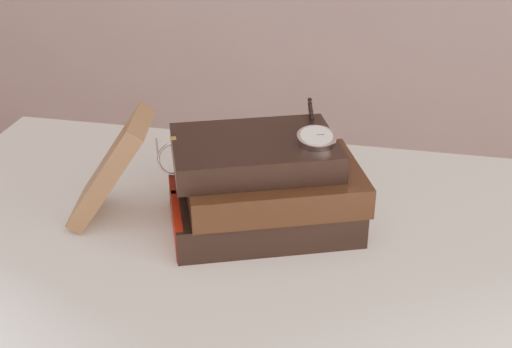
# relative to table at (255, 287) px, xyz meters

# --- Properties ---
(table) EXTENTS (1.00, 0.60, 0.75)m
(table) POSITION_rel_table_xyz_m (0.00, 0.00, 0.00)
(table) COLOR silver
(table) RESTS_ON ground
(book_stack) EXTENTS (0.29, 0.24, 0.12)m
(book_stack) POSITION_rel_table_xyz_m (0.01, 0.02, 0.15)
(book_stack) COLOR black
(book_stack) RESTS_ON table
(journal) EXTENTS (0.13, 0.12, 0.15)m
(journal) POSITION_rel_table_xyz_m (-0.20, -0.00, 0.17)
(journal) COLOR #49321C
(journal) RESTS_ON table
(pocket_watch) EXTENTS (0.07, 0.16, 0.02)m
(pocket_watch) POSITION_rel_table_xyz_m (0.07, 0.04, 0.22)
(pocket_watch) COLOR silver
(pocket_watch) RESTS_ON book_stack
(eyeglasses) EXTENTS (0.14, 0.15, 0.05)m
(eyeglasses) POSITION_rel_table_xyz_m (-0.10, 0.07, 0.16)
(eyeglasses) COLOR silver
(eyeglasses) RESTS_ON book_stack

